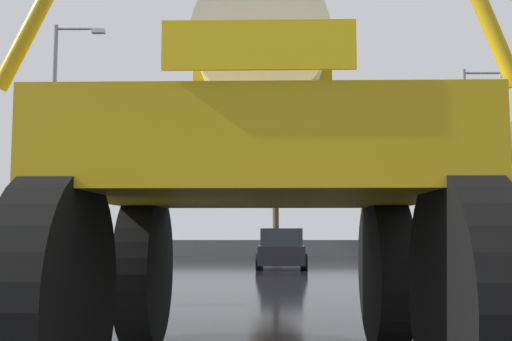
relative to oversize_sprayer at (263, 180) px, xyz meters
name	(u,v)px	position (x,y,z in m)	size (l,w,h in m)	color
ground_plane	(259,279)	(-0.12, 12.54, -1.95)	(120.00, 120.00, 0.00)	black
oversize_sprayer	(263,180)	(0.00, 0.00, 0.00)	(3.96, 5.19, 4.15)	black
sedan_ahead	(282,249)	(0.74, 18.00, -1.24)	(1.99, 4.16, 1.52)	black
traffic_signal_near_right	(491,180)	(4.38, 5.63, 0.46)	(0.24, 0.54, 3.31)	gray
streetlight_far_left	(56,133)	(-7.89, 17.21, 3.22)	(2.00, 0.24, 9.39)	gray
streetlight_far_right	(470,155)	(8.59, 19.37, 2.61)	(2.15, 0.24, 8.15)	gray
bare_tree_far_center	(276,169)	(0.76, 29.32, 3.00)	(3.18, 3.18, 6.35)	#473828
roadside_barrier	(260,248)	(-0.12, 29.22, -1.50)	(30.32, 0.24, 0.90)	#59595B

